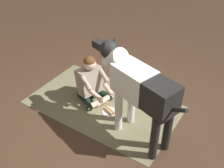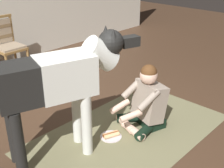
% 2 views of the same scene
% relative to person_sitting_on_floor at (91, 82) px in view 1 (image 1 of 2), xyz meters
% --- Properties ---
extents(ground_plane, '(15.99, 15.99, 0.00)m').
position_rel_person_sitting_on_floor_xyz_m(ground_plane, '(-0.54, 0.16, -0.33)').
color(ground_plane, '#452F20').
extents(area_rug, '(2.44, 1.43, 0.01)m').
position_rel_person_sitting_on_floor_xyz_m(area_rug, '(-0.26, 0.04, -0.33)').
color(area_rug, '#716D4D').
rests_on(area_rug, ground).
extents(person_sitting_on_floor, '(0.69, 0.59, 0.82)m').
position_rel_person_sitting_on_floor_xyz_m(person_sitting_on_floor, '(0.00, 0.00, 0.00)').
color(person_sitting_on_floor, black).
rests_on(person_sitting_on_floor, ground).
extents(large_dog, '(1.64, 0.67, 1.32)m').
position_rel_person_sitting_on_floor_xyz_m(large_dog, '(-1.00, 0.31, 0.52)').
color(large_dog, silver).
rests_on(large_dog, ground).
extents(hot_dog_on_plate, '(0.25, 0.25, 0.06)m').
position_rel_person_sitting_on_floor_xyz_m(hot_dog_on_plate, '(-0.46, 0.14, -0.31)').
color(hot_dog_on_plate, silver).
rests_on(hot_dog_on_plate, ground).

